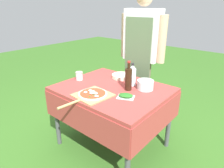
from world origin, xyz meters
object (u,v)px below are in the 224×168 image
mixing_tub (145,85)px  sauce_jar (79,76)px  water_bottle (132,75)px  person_cook (142,48)px  prep_table (113,96)px  plate_stack (121,76)px  pizza_on_peel (92,95)px  herb_container (126,96)px  oil_bottle (128,79)px

mixing_tub → sauce_jar: bearing=-160.6°
water_bottle → sauce_jar: (-0.57, -0.25, -0.08)m
person_cook → sauce_jar: (-0.32, -0.82, -0.24)m
prep_table → person_cook: person_cook is taller
plate_stack → sauce_jar: (-0.33, -0.37, 0.02)m
prep_table → pizza_on_peel: size_ratio=2.04×
herb_container → mixing_tub: bearing=83.5°
oil_bottle → herb_container: oil_bottle is taller
person_cook → plate_stack: bearing=89.5°
person_cook → pizza_on_peel: person_cook is taller
herb_container → plate_stack: 0.55m
prep_table → oil_bottle: size_ratio=3.72×
oil_bottle → mixing_tub: oil_bottle is taller
person_cook → sauce_jar: bearing=66.5°
prep_table → pizza_on_peel: 0.31m
pizza_on_peel → person_cook: bearing=101.3°
oil_bottle → sauce_jar: bearing=-168.0°
person_cook → sauce_jar: size_ratio=18.30×
pizza_on_peel → oil_bottle: bearing=68.4°
prep_table → pizza_on_peel: bearing=-93.8°
sauce_jar → person_cook: bearing=68.8°
herb_container → plate_stack: size_ratio=0.82×
oil_bottle → water_bottle: oil_bottle is taller
prep_table → sauce_jar: sauce_jar is taller
prep_table → sauce_jar: (-0.45, -0.07, 0.13)m
person_cook → herb_container: size_ratio=8.99×
prep_table → plate_stack: size_ratio=4.85×
plate_stack → water_bottle: bearing=-26.6°
plate_stack → person_cook: bearing=91.8°
oil_bottle → herb_container: bearing=-60.8°
mixing_tub → pizza_on_peel: bearing=-122.1°
person_cook → mixing_tub: (0.41, -0.56, -0.24)m
plate_stack → prep_table: bearing=-68.9°
person_cook → sauce_jar: 0.91m
herb_container → sauce_jar: 0.70m
prep_table → oil_bottle: bearing=22.0°
water_bottle → herb_container: water_bottle is taller
water_bottle → person_cook: bearing=113.9°
oil_bottle → person_cook: bearing=112.8°
pizza_on_peel → sauce_jar: (-0.43, 0.22, 0.03)m
herb_container → plate_stack: (-0.37, 0.41, 0.00)m
mixing_tub → sauce_jar: size_ratio=1.80×
pizza_on_peel → water_bottle: size_ratio=2.24×
herb_container → pizza_on_peel: bearing=-145.1°
plate_stack → sauce_jar: 0.50m
water_bottle → plate_stack: (-0.23, 0.12, -0.10)m
plate_stack → pizza_on_peel: bearing=-80.5°
prep_table → water_bottle: 0.31m
water_bottle → plate_stack: size_ratio=1.06×
mixing_tub → sauce_jar: (-0.73, -0.26, -0.01)m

